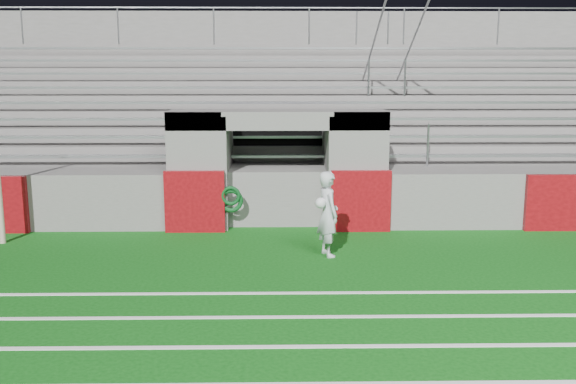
{
  "coord_description": "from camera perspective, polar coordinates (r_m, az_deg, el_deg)",
  "views": [
    {
      "loc": [
        -0.0,
        -10.66,
        3.48
      ],
      "look_at": [
        0.2,
        1.8,
        1.1
      ],
      "focal_mm": 40.0,
      "sensor_mm": 36.0,
      "label": 1
    }
  ],
  "objects": [
    {
      "name": "goalkeeper_with_ball",
      "position": [
        12.1,
        3.56,
        -1.92
      ],
      "size": [
        0.56,
        0.69,
        1.62
      ],
      "color": "silver",
      "rests_on": "ground"
    },
    {
      "name": "hose_coil",
      "position": [
        13.9,
        -5.1,
        -0.61
      ],
      "size": [
        0.53,
        0.14,
        0.6
      ],
      "color": "#0D431A",
      "rests_on": "ground"
    },
    {
      "name": "ground",
      "position": [
        11.21,
        -0.88,
        -7.27
      ],
      "size": [
        90.0,
        90.0,
        0.0
      ],
      "primitive_type": "plane",
      "color": "#0C4C0F",
      "rests_on": "ground"
    },
    {
      "name": "stadium_structure",
      "position": [
        18.73,
        -0.92,
        4.73
      ],
      "size": [
        26.0,
        8.48,
        5.42
      ],
      "color": "#625F5D",
      "rests_on": "ground"
    }
  ]
}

